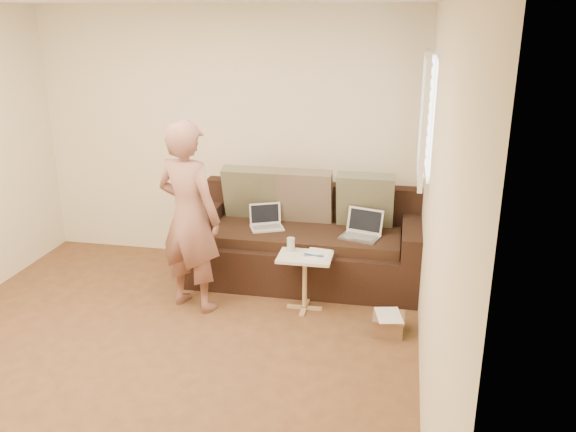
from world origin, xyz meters
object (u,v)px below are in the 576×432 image
object	(u,v)px
laptop_silver	(360,238)
drinking_glass	(291,244)
sofa	(305,239)
striped_box	(388,324)
laptop_white	(267,229)
person	(189,217)
side_table	(305,282)

from	to	relation	value
laptop_silver	drinking_glass	world-z (taller)	laptop_silver
sofa	striped_box	world-z (taller)	sofa
laptop_white	person	world-z (taller)	person
side_table	striped_box	bearing A→B (deg)	-20.85
laptop_white	side_table	xyz separation A→B (m)	(0.47, -0.58, -0.26)
sofa	laptop_white	world-z (taller)	sofa
laptop_white	striped_box	size ratio (longest dim) A/B	1.21
laptop_white	sofa	bearing A→B (deg)	-17.29
laptop_silver	side_table	bearing A→B (deg)	-114.89
laptop_white	drinking_glass	xyz separation A→B (m)	(0.33, -0.50, 0.05)
laptop_silver	laptop_white	world-z (taller)	laptop_silver
laptop_silver	side_table	size ratio (longest dim) A/B	0.68
drinking_glass	sofa	bearing A→B (deg)	85.48
sofa	laptop_white	bearing A→B (deg)	-173.43
person	drinking_glass	world-z (taller)	person
sofa	person	world-z (taller)	person
laptop_white	side_table	world-z (taller)	laptop_white
person	drinking_glass	xyz separation A→B (m)	(0.85, 0.22, -0.28)
person	side_table	size ratio (longest dim) A/B	3.31
laptop_silver	striped_box	world-z (taller)	laptop_silver
laptop_white	person	bearing A→B (deg)	-149.73
drinking_glass	striped_box	bearing A→B (deg)	-22.56
laptop_white	person	xyz separation A→B (m)	(-0.52, -0.72, 0.33)
sofa	person	xyz separation A→B (m)	(-0.89, -0.76, 0.42)
sofa	side_table	bearing A→B (deg)	-80.95
person	laptop_white	bearing A→B (deg)	-107.24
laptop_white	striped_box	distance (m)	1.56
person	drinking_glass	bearing A→B (deg)	-146.94
striped_box	laptop_white	bearing A→B (deg)	144.70
laptop_silver	sofa	bearing A→B (deg)	-176.71
person	drinking_glass	distance (m)	0.92
laptop_silver	striped_box	xyz separation A→B (m)	(0.31, -0.79, -0.44)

